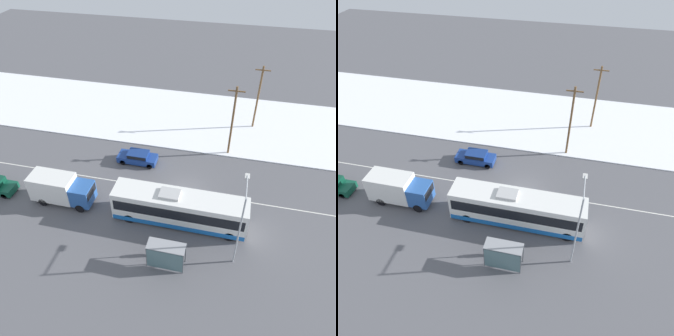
# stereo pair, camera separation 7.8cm
# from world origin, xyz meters

# --- Properties ---
(ground_plane) EXTENTS (120.00, 120.00, 0.00)m
(ground_plane) POSITION_xyz_m (0.00, 0.00, 0.00)
(ground_plane) COLOR #56565B
(snow_lot) EXTENTS (80.00, 15.05, 0.12)m
(snow_lot) POSITION_xyz_m (0.00, 14.53, 0.06)
(snow_lot) COLOR white
(snow_lot) RESTS_ON ground_plane
(lane_marking_center) EXTENTS (60.00, 0.12, 0.00)m
(lane_marking_center) POSITION_xyz_m (0.00, 0.00, 0.00)
(lane_marking_center) COLOR silver
(lane_marking_center) RESTS_ON ground_plane
(city_bus) EXTENTS (12.24, 2.57, 3.47)m
(city_bus) POSITION_xyz_m (0.15, -3.99, 1.70)
(city_bus) COLOR white
(city_bus) RESTS_ON ground_plane
(box_truck) EXTENTS (6.14, 2.30, 3.05)m
(box_truck) POSITION_xyz_m (-11.64, -3.97, 1.67)
(box_truck) COLOR silver
(box_truck) RESTS_ON ground_plane
(sedan_car) EXTENTS (4.44, 1.80, 1.40)m
(sedan_car) POSITION_xyz_m (-6.21, 3.65, 0.77)
(sedan_car) COLOR navy
(sedan_car) RESTS_ON ground_plane
(pedestrian_at_stop) EXTENTS (0.65, 0.29, 1.81)m
(pedestrian_at_stop) POSITION_xyz_m (-0.27, -7.89, 1.11)
(pedestrian_at_stop) COLOR #23232D
(pedestrian_at_stop) RESTS_ON ground_plane
(bus_shelter) EXTENTS (3.07, 1.20, 2.40)m
(bus_shelter) POSITION_xyz_m (0.06, -9.07, 1.68)
(bus_shelter) COLOR gray
(bus_shelter) RESTS_ON ground_plane
(streetlamp) EXTENTS (0.36, 3.03, 7.38)m
(streetlamp) POSITION_xyz_m (5.44, -6.68, 4.72)
(streetlamp) COLOR #9EA3A8
(streetlamp) RESTS_ON ground_plane
(utility_pole_roadside) EXTENTS (1.80, 0.24, 8.55)m
(utility_pole_roadside) POSITION_xyz_m (3.68, 7.71, 4.46)
(utility_pole_roadside) COLOR brown
(utility_pole_roadside) RESTS_ON ground_plane
(utility_pole_snowlot) EXTENTS (1.80, 0.24, 8.35)m
(utility_pole_snowlot) POSITION_xyz_m (6.33, 14.27, 4.36)
(utility_pole_snowlot) COLOR brown
(utility_pole_snowlot) RESTS_ON ground_plane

